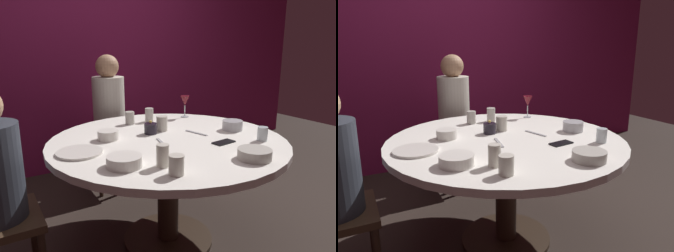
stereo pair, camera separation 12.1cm
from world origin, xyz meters
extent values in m
plane|color=#2D231E|center=(0.00, 0.00, 0.00)|extent=(8.00, 8.00, 0.00)
cube|color=maroon|center=(0.00, 1.69, 1.30)|extent=(6.00, 0.10, 2.60)
cylinder|color=white|center=(0.00, 0.00, 0.71)|extent=(1.48, 1.48, 0.04)
cylinder|color=#332319|center=(0.00, 0.00, 0.34)|extent=(0.14, 0.14, 0.69)
cylinder|color=#2D2116|center=(0.00, 0.00, 0.01)|extent=(0.60, 0.60, 0.03)
cylinder|color=#332319|center=(-0.82, 0.17, 0.21)|extent=(0.04, 0.04, 0.43)
cube|color=#3F2D1E|center=(0.00, 1.03, 0.45)|extent=(0.40, 0.40, 0.04)
cylinder|color=beige|center=(0.00, 1.03, 0.75)|extent=(0.28, 0.28, 0.56)
sphere|color=tan|center=(0.00, 1.03, 1.12)|extent=(0.20, 0.20, 0.20)
cylinder|color=#332319|center=(-0.17, 1.20, 0.21)|extent=(0.04, 0.04, 0.43)
cylinder|color=#332319|center=(-0.17, 0.86, 0.21)|extent=(0.04, 0.04, 0.43)
cylinder|color=#332319|center=(0.17, 1.20, 0.21)|extent=(0.04, 0.04, 0.43)
cylinder|color=#332319|center=(0.17, 0.86, 0.21)|extent=(0.04, 0.04, 0.43)
cylinder|color=black|center=(-0.04, 0.15, 0.76)|extent=(0.08, 0.08, 0.07)
sphere|color=#F9D159|center=(-0.04, 0.15, 0.81)|extent=(0.02, 0.02, 0.02)
cylinder|color=silver|center=(0.43, 0.45, 0.73)|extent=(0.06, 0.06, 0.01)
cylinder|color=silver|center=(0.43, 0.45, 0.78)|extent=(0.01, 0.01, 0.09)
cone|color=maroon|center=(0.43, 0.45, 0.86)|extent=(0.08, 0.08, 0.08)
cylinder|color=silver|center=(-0.56, 0.00, 0.74)|extent=(0.25, 0.25, 0.01)
cube|color=black|center=(0.24, -0.26, 0.73)|extent=(0.15, 0.09, 0.01)
cylinder|color=#B7B7BC|center=(0.49, -0.06, 0.76)|extent=(0.14, 0.14, 0.07)
cylinder|color=silver|center=(-0.43, -0.30, 0.76)|extent=(0.17, 0.17, 0.05)
cylinder|color=#B2ADA3|center=(0.19, -0.55, 0.76)|extent=(0.18, 0.18, 0.05)
cylinder|color=silver|center=(-0.33, 0.17, 0.76)|extent=(0.13, 0.13, 0.06)
cylinder|color=silver|center=(0.47, -0.34, 0.77)|extent=(0.06, 0.06, 0.09)
cylinder|color=beige|center=(-0.27, -0.52, 0.78)|extent=(0.07, 0.07, 0.09)
cylinder|color=beige|center=(0.06, 0.18, 0.78)|extent=(0.08, 0.08, 0.10)
cylinder|color=#B2ADA3|center=(0.11, 0.46, 0.78)|extent=(0.06, 0.06, 0.10)
cylinder|color=beige|center=(-0.27, -0.40, 0.78)|extent=(0.06, 0.06, 0.11)
cylinder|color=#B2ADA3|center=(-0.05, 0.46, 0.78)|extent=(0.07, 0.07, 0.09)
cube|color=#B7B7BC|center=(0.22, 0.00, 0.73)|extent=(0.06, 0.18, 0.01)
cube|color=#B7B7BC|center=(-0.08, -0.07, 0.73)|extent=(0.05, 0.18, 0.01)
camera|label=1|loc=(-0.99, -1.64, 1.30)|focal=33.82mm
camera|label=2|loc=(-0.89, -1.70, 1.30)|focal=33.82mm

